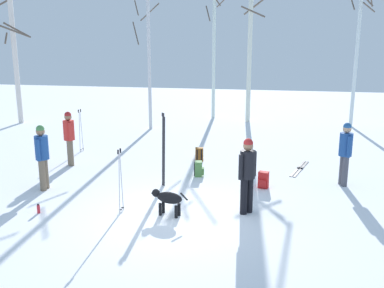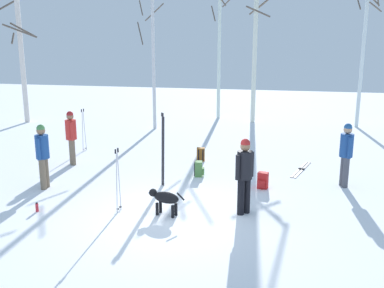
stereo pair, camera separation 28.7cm
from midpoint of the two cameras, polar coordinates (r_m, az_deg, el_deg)
name	(u,v)px [view 1 (the left image)]	position (r m, az deg, el deg)	size (l,w,h in m)	color
ground_plane	(174,216)	(9.31, -3.32, -9.83)	(60.00, 60.00, 0.00)	white
person_0	(247,171)	(9.18, 6.74, -3.72)	(0.36, 0.43, 1.72)	black
person_1	(345,150)	(11.71, 19.69, -0.77)	(0.34, 0.50, 1.72)	#4C4C56
person_2	(69,135)	(13.57, -17.13, 1.20)	(0.37, 0.42, 1.72)	#72604C
person_3	(42,153)	(11.41, -20.60, -1.19)	(0.34, 0.51, 1.72)	#72604C
dog	(168,199)	(9.21, -4.26, -7.50)	(0.89, 0.32, 0.57)	black
ski_pair_planted_0	(164,150)	(10.99, -4.69, -0.86)	(0.16, 0.16, 1.99)	black
ski_pair_lying_0	(300,169)	(13.17, 14.00, -3.30)	(0.61, 1.89, 0.05)	black
ski_poles_0	(81,129)	(15.37, -15.60, 1.98)	(0.07, 0.26, 1.53)	#B2B2BC
ski_poles_1	(120,179)	(9.42, -10.70, -4.72)	(0.07, 0.23, 1.46)	#B2B2BC
backpack_0	(263,180)	(11.14, 9.06, -4.92)	(0.29, 0.31, 0.44)	red
backpack_1	(199,154)	(13.66, 0.41, -1.44)	(0.30, 0.32, 0.44)	#99591E
backpack_2	(199,169)	(12.00, 0.26, -3.46)	(0.31, 0.29, 0.44)	#4C7F3F
water_bottle_0	(38,209)	(10.06, -21.15, -8.32)	(0.07, 0.07, 0.21)	red
birch_tree_0	(15,54)	(22.25, -23.57, 11.25)	(1.84, 1.82, 6.48)	silver
birch_tree_1	(148,51)	(19.00, -6.46, 12.65)	(1.19, 1.33, 6.90)	silver
birch_tree_2	(214,50)	(22.08, 2.67, 12.73)	(1.50, 1.50, 6.77)	silver
birch_tree_3	(250,39)	(20.99, 7.64, 14.10)	(1.15, 1.48, 7.90)	silver
birch_tree_4	(357,49)	(20.92, 21.40, 12.11)	(1.35, 1.35, 6.78)	silver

